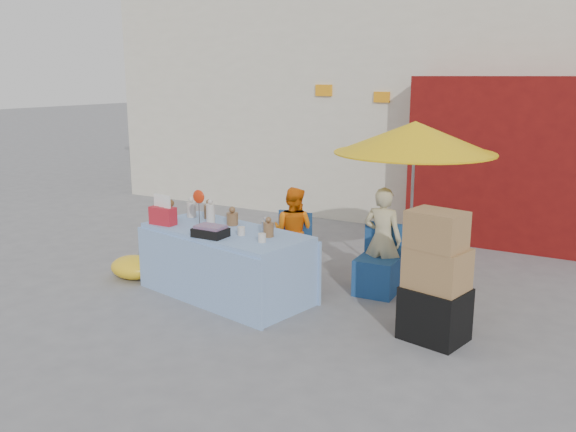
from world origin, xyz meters
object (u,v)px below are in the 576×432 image
Objects in this scene: chair_left at (288,258)px; market_table at (226,262)px; box_stack at (436,282)px; chair_right at (377,273)px; umbrella at (415,138)px; vendor_beige at (382,240)px; vendor_orange at (293,231)px.

market_table is at bearing -111.17° from chair_left.
chair_right is at bearing 135.79° from box_stack.
chair_left is at bearing -169.61° from umbrella.
market_table is 1.93m from vendor_beige.
vendor_orange is 2.03m from umbrella.
umbrella is at bearing 45.54° from market_table.
vendor_beige is at bearing 46.79° from market_table.
umbrella is at bearing 7.49° from chair_left.
vendor_orange is at bearing 85.56° from market_table.
umbrella reaches higher than vendor_beige.
umbrella reaches higher than market_table.
vendor_orange is (0.00, 0.13, 0.34)m from chair_left.
box_stack is at bearing -26.19° from chair_left.
chair_left is at bearing 156.71° from box_stack.
box_stack reaches higher than chair_right.
umbrella is at bearing 40.48° from chair_right.
box_stack is at bearing -61.03° from umbrella.
chair_left is at bearing 86.76° from vendor_orange.
chair_right is at bearing 43.39° from market_table.
box_stack reaches higher than vendor_orange.
market_table is 2.70× the size of chair_left.
market_table is 1.85m from chair_right.
market_table is at bearing -179.99° from box_stack.
vendor_beige reaches higher than chair_left.
vendor_beige is (1.25, 0.00, 0.06)m from vendor_orange.
market_table is 1.72× the size of box_stack.
vendor_beige is (0.00, 0.13, 0.40)m from chair_right.
umbrella reaches higher than vendor_orange.
box_stack is (0.69, -1.25, -1.28)m from umbrella.
umbrella is at bearing 118.97° from box_stack.
chair_right is 0.72× the size of vendor_orange.
chair_left is 0.72× the size of vendor_orange.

